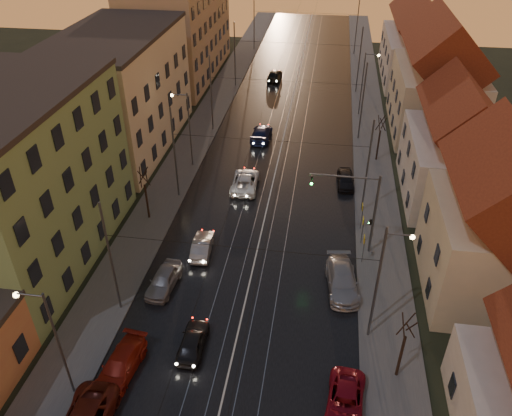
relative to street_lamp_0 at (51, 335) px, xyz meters
The scene contains 42 objects.
road 39.38m from the street_lamp_0, 76.53° to the left, with size 16.00×120.00×0.04m, color black.
sidewalk_left 38.31m from the street_lamp_0, 91.35° to the left, with size 4.00×120.00×0.15m, color #4C4C4C.
sidewalk_right 42.80m from the street_lamp_0, 63.31° to the left, with size 4.00×120.00×0.15m, color #4C4C4C.
tram_rail_0 38.92m from the street_lamp_0, 79.70° to the left, with size 0.06×120.00×0.03m, color gray.
tram_rail_1 39.20m from the street_lamp_0, 77.63° to the left, with size 0.06×120.00×0.03m, color gray.
tram_rail_2 39.56m from the street_lamp_0, 75.43° to the left, with size 0.06×120.00×0.03m, color gray.
tram_rail_3 39.94m from the street_lamp_0, 73.43° to the left, with size 0.06×120.00×0.03m, color gray.
apartment_left_1 14.73m from the street_lamp_0, 124.98° to the left, with size 10.00×18.00×13.00m, color #70965F.
apartment_left_2 33.10m from the street_lamp_0, 104.70° to the left, with size 10.00×20.00×12.00m, color beige.
apartment_left_3 56.67m from the street_lamp_0, 98.53° to the left, with size 10.00×24.00×14.00m, color #9C8B64.
house_right_1 29.17m from the street_lamp_0, 26.47° to the left, with size 8.67×10.20×10.80m.
house_right_2 36.84m from the street_lamp_0, 44.89° to the left, with size 9.18×12.24×9.20m.
house_right_3 48.61m from the street_lamp_0, 57.52° to the left, with size 9.18×14.28×11.50m.
house_right_4 64.52m from the street_lamp_0, 66.13° to the left, with size 9.18×16.32×10.00m.
catenary_pole_l_1 7.03m from the street_lamp_0, 85.88° to the left, with size 0.16×0.16×9.00m, color #595B60.
catenary_pole_r_1 19.04m from the street_lamp_0, 21.57° to the left, with size 0.16×0.16×9.00m, color #595B60.
catenary_pole_l_2 22.01m from the street_lamp_0, 88.69° to the left, with size 0.16×0.16×9.00m, color #595B60.
catenary_pole_r_2 28.24m from the street_lamp_0, 51.17° to the left, with size 0.16×0.16×9.00m, color #595B60.
catenary_pole_l_3 37.01m from the street_lamp_0, 89.22° to the left, with size 0.16×0.16×9.00m, color #595B60.
catenary_pole_r_3 41.02m from the street_lamp_0, 64.43° to the left, with size 0.16×0.16×9.00m, color #595B60.
catenary_pole_l_4 52.00m from the street_lamp_0, 89.44° to the left, with size 0.16×0.16×9.00m, color #595B60.
catenary_pole_r_4 54.93m from the street_lamp_0, 71.20° to the left, with size 0.16×0.16×9.00m, color #595B60.
catenary_pole_l_5 70.00m from the street_lamp_0, 89.59° to the left, with size 0.16×0.16×9.00m, color #595B60.
catenary_pole_r_5 72.21m from the street_lamp_0, 75.81° to the left, with size 0.16×0.16×9.00m, color #595B60.
street_lamp_0 is the anchor object (origin of this frame).
street_lamp_1 19.89m from the street_lamp_0, 23.72° to the left, with size 1.75×0.32×8.00m.
street_lamp_2 28.00m from the street_lamp_0, 90.00° to the left, with size 1.75×0.32×8.00m.
street_lamp_3 47.62m from the street_lamp_0, 67.52° to the left, with size 1.75×0.32×8.00m.
traffic_light_mast 23.42m from the street_lamp_0, 43.10° to the left, with size 5.30×0.32×7.20m.
bare_tree_0 18.19m from the street_lamp_0, 93.47° to the left, with size 1.09×1.09×5.11m.
bare_tree_1 19.86m from the street_lamp_0, 11.71° to the left, with size 1.09×1.09×5.11m.
bare_tree_2 37.56m from the street_lamp_0, 58.63° to the left, with size 1.09×1.09×5.11m.
driving_car_0 8.83m from the street_lamp_0, 33.46° to the left, with size 1.57×3.91×1.33m, color black.
driving_car_1 15.40m from the street_lamp_0, 71.29° to the left, with size 1.42×4.08×1.34m, color #9E9FA4.
driving_car_2 25.67m from the street_lamp_0, 75.10° to the left, with size 2.43×5.28×1.47m, color white.
driving_car_3 36.18m from the street_lamp_0, 79.41° to the left, with size 2.08×5.12×1.48m, color #171F47.
driving_car_4 55.74m from the street_lamp_0, 84.00° to the left, with size 1.86×4.63×1.58m, color black.
parked_left_2 5.25m from the street_lamp_0, 34.81° to the left, with size 1.90×4.68×1.36m, color maroon.
parked_left_3 10.85m from the street_lamp_0, 73.15° to the left, with size 1.72×4.26×1.45m, color gray.
parked_right_0 16.77m from the street_lamp_0, ahead, with size 2.09×4.54×1.26m, color maroon.
parked_right_1 20.02m from the street_lamp_0, 35.56° to the left, with size 2.16×5.30×1.54m, color #A9AAAF.
parked_right_2 31.23m from the street_lamp_0, 58.42° to the left, with size 1.60×3.97×1.35m, color black.
Camera 1 is at (4.58, -14.69, 25.62)m, focal length 35.00 mm.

